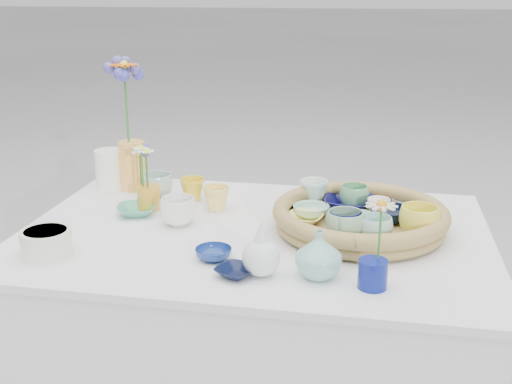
# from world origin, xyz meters

# --- Properties ---
(wicker_tray) EXTENTS (0.47, 0.47, 0.08)m
(wicker_tray) POSITION_xyz_m (0.28, 0.05, 0.80)
(wicker_tray) COLOR olive
(wicker_tray) RESTS_ON display_table
(tray_ceramic_0) EXTENTS (0.16, 0.16, 0.04)m
(tray_ceramic_0) POSITION_xyz_m (0.25, 0.18, 0.80)
(tray_ceramic_0) COLOR #0C0B3C
(tray_ceramic_0) RESTS_ON wicker_tray
(tray_ceramic_1) EXTENTS (0.15, 0.15, 0.04)m
(tray_ceramic_1) POSITION_xyz_m (0.36, 0.10, 0.80)
(tray_ceramic_1) COLOR black
(tray_ceramic_1) RESTS_ON wicker_tray
(tray_ceramic_2) EXTENTS (0.13, 0.13, 0.08)m
(tray_ceramic_2) POSITION_xyz_m (0.43, -0.00, 0.82)
(tray_ceramic_2) COLOR yellow
(tray_ceramic_2) RESTS_ON wicker_tray
(tray_ceramic_3) EXTENTS (0.14, 0.14, 0.03)m
(tray_ceramic_3) POSITION_xyz_m (0.26, 0.03, 0.80)
(tray_ceramic_3) COLOR #489872
(tray_ceramic_3) RESTS_ON wicker_tray
(tray_ceramic_4) EXTENTS (0.13, 0.13, 0.08)m
(tray_ceramic_4) POSITION_xyz_m (0.25, -0.07, 0.82)
(tray_ceramic_4) COLOR #80AE89
(tray_ceramic_4) RESTS_ON wicker_tray
(tray_ceramic_5) EXTENTS (0.13, 0.13, 0.03)m
(tray_ceramic_5) POSITION_xyz_m (0.14, 0.09, 0.80)
(tray_ceramic_5) COLOR #ACDBC7
(tray_ceramic_5) RESTS_ON wicker_tray
(tray_ceramic_6) EXTENTS (0.10, 0.10, 0.08)m
(tray_ceramic_6) POSITION_xyz_m (0.14, 0.19, 0.82)
(tray_ceramic_6) COLOR silver
(tray_ceramic_6) RESTS_ON wicker_tray
(tray_ceramic_7) EXTENTS (0.08, 0.08, 0.06)m
(tray_ceramic_7) POSITION_xyz_m (0.33, 0.11, 0.81)
(tray_ceramic_7) COLOR white
(tray_ceramic_7) RESTS_ON wicker_tray
(tray_ceramic_8) EXTENTS (0.11, 0.11, 0.03)m
(tray_ceramic_8) POSITION_xyz_m (0.41, 0.22, 0.80)
(tray_ceramic_8) COLOR #99BBF5
(tray_ceramic_8) RESTS_ON wicker_tray
(tray_ceramic_9) EXTENTS (0.12, 0.12, 0.07)m
(tray_ceramic_9) POSITION_xyz_m (0.24, -0.05, 0.82)
(tray_ceramic_9) COLOR #070B40
(tray_ceramic_9) RESTS_ON wicker_tray
(tray_ceramic_10) EXTENTS (0.11, 0.11, 0.02)m
(tray_ceramic_10) POSITION_xyz_m (0.13, 0.04, 0.80)
(tray_ceramic_10) COLOR #F2DD69
(tray_ceramic_10) RESTS_ON wicker_tray
(tray_ceramic_11) EXTENTS (0.10, 0.10, 0.07)m
(tray_ceramic_11) POSITION_xyz_m (0.32, -0.06, 0.82)
(tray_ceramic_11) COLOR #9BCCBE
(tray_ceramic_11) RESTS_ON wicker_tray
(tray_ceramic_12) EXTENTS (0.09, 0.09, 0.07)m
(tray_ceramic_12) POSITION_xyz_m (0.26, 0.19, 0.82)
(tray_ceramic_12) COLOR #5FA16B
(tray_ceramic_12) RESTS_ON wicker_tray
(loose_ceramic_0) EXTENTS (0.09, 0.09, 0.07)m
(loose_ceramic_0) POSITION_xyz_m (-0.24, 0.22, 0.80)
(loose_ceramic_0) COLOR gold
(loose_ceramic_0) RESTS_ON display_table
(loose_ceramic_1) EXTENTS (0.09, 0.09, 0.07)m
(loose_ceramic_1) POSITION_xyz_m (-0.14, 0.15, 0.80)
(loose_ceramic_1) COLOR #FFD767
(loose_ceramic_1) RESTS_ON display_table
(loose_ceramic_2) EXTENTS (0.14, 0.14, 0.03)m
(loose_ceramic_2) POSITION_xyz_m (-0.36, 0.06, 0.78)
(loose_ceramic_2) COLOR #439B77
(loose_ceramic_2) RESTS_ON display_table
(loose_ceramic_3) EXTENTS (0.13, 0.13, 0.08)m
(loose_ceramic_3) POSITION_xyz_m (-0.22, 0.01, 0.80)
(loose_ceramic_3) COLOR white
(loose_ceramic_3) RESTS_ON display_table
(loose_ceramic_4) EXTENTS (0.10, 0.10, 0.03)m
(loose_ceramic_4) POSITION_xyz_m (-0.06, -0.20, 0.78)
(loose_ceramic_4) COLOR navy
(loose_ceramic_4) RESTS_ON display_table
(loose_ceramic_5) EXTENTS (0.11, 0.11, 0.08)m
(loose_ceramic_5) POSITION_xyz_m (-0.36, 0.23, 0.80)
(loose_ceramic_5) COLOR #9AB9AB
(loose_ceramic_5) RESTS_ON display_table
(loose_ceramic_6) EXTENTS (0.12, 0.12, 0.02)m
(loose_ceramic_6) POSITION_xyz_m (0.01, -0.29, 0.78)
(loose_ceramic_6) COLOR black
(loose_ceramic_6) RESTS_ON display_table
(fluted_bowl) EXTENTS (0.15, 0.15, 0.07)m
(fluted_bowl) POSITION_xyz_m (-0.47, -0.26, 0.80)
(fluted_bowl) COLOR silver
(fluted_bowl) RESTS_ON display_table
(bud_vase_paleblue) EXTENTS (0.11, 0.11, 0.14)m
(bud_vase_paleblue) POSITION_xyz_m (0.07, -0.27, 0.83)
(bud_vase_paleblue) COLOR silver
(bud_vase_paleblue) RESTS_ON display_table
(bud_vase_seafoam) EXTENTS (0.11, 0.11, 0.11)m
(bud_vase_seafoam) POSITION_xyz_m (0.20, -0.26, 0.82)
(bud_vase_seafoam) COLOR #77B5AC
(bud_vase_seafoam) RESTS_ON display_table
(bud_vase_cobalt) EXTENTS (0.09, 0.09, 0.07)m
(bud_vase_cobalt) POSITION_xyz_m (0.32, -0.29, 0.80)
(bud_vase_cobalt) COLOR navy
(bud_vase_cobalt) RESTS_ON display_table
(single_daisy) EXTENTS (0.10, 0.10, 0.14)m
(single_daisy) POSITION_xyz_m (0.33, -0.27, 0.89)
(single_daisy) COLOR beige
(single_daisy) RESTS_ON bud_vase_cobalt
(tall_vase_yellow) EXTENTS (0.10, 0.10, 0.16)m
(tall_vase_yellow) POSITION_xyz_m (-0.46, 0.30, 0.84)
(tall_vase_yellow) COLOR #FFB24A
(tall_vase_yellow) RESTS_ON display_table
(gerbera) EXTENTS (0.11, 0.11, 0.26)m
(gerbera) POSITION_xyz_m (-0.47, 0.29, 1.05)
(gerbera) COLOR orange
(gerbera) RESTS_ON tall_vase_yellow
(hydrangea) EXTENTS (0.11, 0.11, 0.32)m
(hydrangea) POSITION_xyz_m (-0.47, 0.31, 1.04)
(hydrangea) COLOR #4D4594
(hydrangea) RESTS_ON tall_vase_yellow
(white_pitcher) EXTENTS (0.14, 0.11, 0.13)m
(white_pitcher) POSITION_xyz_m (-0.54, 0.30, 0.83)
(white_pitcher) COLOR white
(white_pitcher) RESTS_ON display_table
(daisy_cup) EXTENTS (0.08, 0.08, 0.07)m
(daisy_cup) POSITION_xyz_m (-0.34, 0.12, 0.80)
(daisy_cup) COLOR gold
(daisy_cup) RESTS_ON display_table
(daisy_posy) EXTENTS (0.10, 0.10, 0.14)m
(daisy_posy) POSITION_xyz_m (-0.35, 0.11, 0.91)
(daisy_posy) COLOR white
(daisy_posy) RESTS_ON daisy_cup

